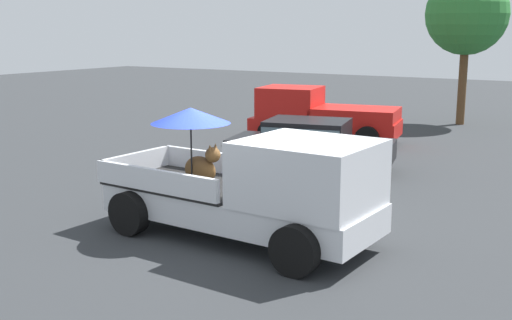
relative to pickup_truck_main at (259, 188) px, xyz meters
name	(u,v)px	position (x,y,z in m)	size (l,w,h in m)	color
ground_plane	(239,237)	(-0.43, 0.03, -0.99)	(80.00, 80.00, 0.00)	#2D3033
pickup_truck_main	(259,188)	(0.00, 0.00, 0.00)	(5.13, 2.43, 2.30)	black
pickup_truck_far	(319,116)	(-3.59, 9.67, -0.11)	(5.05, 2.84, 1.80)	black
parked_sedan_near	(309,142)	(-1.95, 5.76, -0.24)	(4.59, 2.69, 1.33)	black
tree_by_lot	(467,15)	(-0.64, 16.26, 3.24)	(3.13, 3.13, 5.82)	brown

